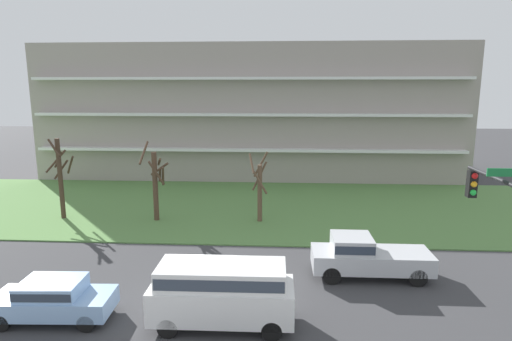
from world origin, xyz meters
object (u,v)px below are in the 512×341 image
at_px(tree_far_left, 60,174).
at_px(sedan_blue_center_right, 53,298).
at_px(van_white_near_left, 222,290).
at_px(tree_left, 156,182).
at_px(tree_center, 259,188).
at_px(pickup_silver_center_left, 366,256).

bearing_deg(tree_far_left, sedan_blue_center_right, -63.90).
height_order(van_white_near_left, sedan_blue_center_right, van_white_near_left).
bearing_deg(tree_left, sedan_blue_center_right, -91.68).
bearing_deg(tree_left, tree_far_left, 179.10).
height_order(tree_center, sedan_blue_center_right, tree_center).
bearing_deg(tree_far_left, tree_left, -0.90).
bearing_deg(van_white_near_left, tree_center, 86.03).
relative_size(tree_far_left, pickup_silver_center_left, 1.01).
bearing_deg(pickup_silver_center_left, van_white_near_left, 36.54).
bearing_deg(sedan_blue_center_right, tree_left, 85.60).
relative_size(tree_left, sedan_blue_center_right, 1.17).
bearing_deg(tree_center, tree_far_left, -179.72).
xyz_separation_m(tree_center, sedan_blue_center_right, (-7.12, -12.41, -1.43)).
relative_size(tree_center, sedan_blue_center_right, 1.03).
distance_m(tree_left, pickup_silver_center_left, 14.44).
bearing_deg(van_white_near_left, tree_left, 115.61).
xyz_separation_m(tree_center, van_white_near_left, (-0.72, -12.41, -0.90)).
xyz_separation_m(tree_far_left, pickup_silver_center_left, (18.49, -7.84, -2.02)).
height_order(tree_far_left, van_white_near_left, tree_far_left).
bearing_deg(tree_center, pickup_silver_center_left, -56.05).
height_order(tree_left, tree_center, tree_left).
distance_m(van_white_near_left, sedan_blue_center_right, 6.42).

